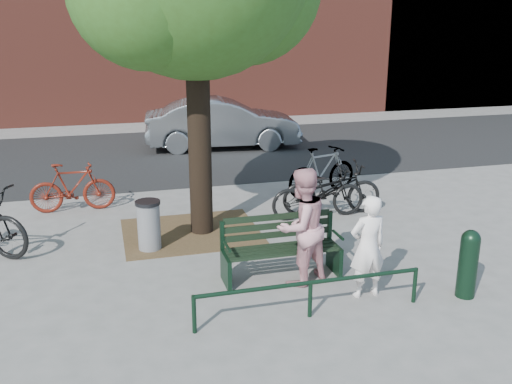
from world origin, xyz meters
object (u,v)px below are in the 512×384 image
object	(u,v)px
person_right	(301,227)
parked_car	(222,123)
person_left	(368,247)
litter_bin	(149,225)
bollard	(468,261)
bicycle_c	(318,193)
park_bench	(280,246)

from	to	relation	value
person_right	parked_car	world-z (taller)	person_right
person_left	litter_bin	distance (m)	3.69
person_left	bollard	distance (m)	1.40
litter_bin	bicycle_c	size ratio (longest dim) A/B	0.46
person_left	bicycle_c	bearing A→B (deg)	-103.42
bollard	bicycle_c	world-z (taller)	bicycle_c
bollard	parked_car	xyz separation A→B (m)	(-1.25, 10.18, 0.22)
bicycle_c	parked_car	distance (m)	6.59
person_left	litter_bin	xyz separation A→B (m)	(-2.73, 2.46, -0.30)
person_right	bollard	world-z (taller)	person_right
person_right	parked_car	xyz separation A→B (m)	(0.81, 9.15, -0.12)
bicycle_c	parked_car	world-z (taller)	parked_car
park_bench	person_right	world-z (taller)	person_right
person_right	bicycle_c	bearing A→B (deg)	-138.98
person_left	bicycle_c	xyz separation A→B (m)	(0.55, 3.22, -0.24)
bollard	litter_bin	bearing A→B (deg)	144.95
person_right	parked_car	distance (m)	9.19
bollard	parked_car	size ratio (longest dim) A/B	0.22
person_left	parked_car	xyz separation A→B (m)	(0.08, 9.80, 0.01)
person_left	parked_car	bearing A→B (deg)	-94.27
litter_bin	bicycle_c	distance (m)	3.37
park_bench	bollard	size ratio (longest dim) A/B	1.79
park_bench	bicycle_c	world-z (taller)	same
person_right	litter_bin	xyz separation A→B (m)	(-2.01, 1.82, -0.43)
bollard	bicycle_c	distance (m)	3.69
park_bench	person_left	xyz separation A→B (m)	(0.95, -0.92, 0.25)
bollard	parked_car	bearing A→B (deg)	96.98
bollard	person_left	bearing A→B (deg)	163.82
bicycle_c	litter_bin	bearing A→B (deg)	103.04
litter_bin	person_right	bearing A→B (deg)	-42.17
park_bench	bollard	xyz separation A→B (m)	(2.28, -1.31, 0.04)
bollard	parked_car	distance (m)	10.26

